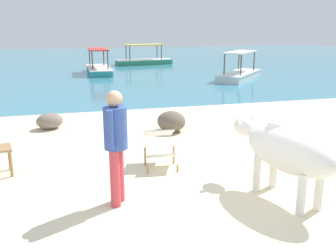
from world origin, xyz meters
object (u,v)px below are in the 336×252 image
at_px(cow, 286,150).
at_px(boat_white, 239,73).
at_px(boat_green, 144,60).
at_px(deck_chair_near, 160,145).
at_px(boat_teal, 99,68).
at_px(person_standing, 116,139).

relative_size(cow, boat_white, 0.58).
bearing_deg(cow, boat_green, -18.78).
relative_size(deck_chair_near, boat_teal, 0.22).
distance_m(cow, boat_white, 13.10).
distance_m(deck_chair_near, boat_teal, 14.33).
bearing_deg(boat_green, person_standing, -111.19).
bearing_deg(cow, deck_chair_near, 25.42).
bearing_deg(cow, boat_white, -35.52).
xyz_separation_m(person_standing, boat_white, (7.35, 11.63, -0.70)).
bearing_deg(person_standing, deck_chair_near, 80.25).
relative_size(cow, boat_teal, 0.55).
xyz_separation_m(deck_chair_near, boat_teal, (0.17, 14.33, -0.13)).
bearing_deg(boat_teal, deck_chair_near, -0.44).
xyz_separation_m(boat_white, boat_teal, (-6.25, 4.01, 0.00)).
distance_m(deck_chair_near, boat_green, 18.75).
xyz_separation_m(cow, person_standing, (-2.34, 0.46, 0.20)).
distance_m(cow, boat_green, 20.31).
relative_size(person_standing, boat_teal, 0.44).
relative_size(cow, boat_green, 0.53).
bearing_deg(deck_chair_near, boat_green, 175.84).
relative_size(deck_chair_near, person_standing, 0.51).
bearing_deg(boat_teal, person_standing, -3.80).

